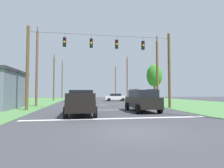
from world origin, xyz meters
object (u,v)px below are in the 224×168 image
utility_pole_distant_right (54,78)px  utility_pole_distant_left (62,79)px  tree_roadside_right (154,76)px  utility_pole_mid_right (157,72)px  distant_car_crossing_white (115,97)px  utility_pole_far_right (127,79)px  distant_car_oncoming (89,97)px  utility_pole_near_left (116,82)px  overhead_signal_span (103,65)px  suv_black (142,100)px  pickup_truck (81,102)px  utility_pole_far_left (37,66)px

utility_pole_distant_right → utility_pole_distant_left: bearing=88.9°
tree_roadside_right → utility_pole_mid_right: bearing=-109.3°
distant_car_crossing_white → utility_pole_far_right: utility_pole_far_right is taller
distant_car_crossing_white → utility_pole_distant_left: size_ratio=0.38×
distant_car_oncoming → utility_pole_far_right: size_ratio=0.43×
utility_pole_near_left → tree_roadside_right: 23.56m
distant_car_crossing_white → utility_pole_distant_right: (-12.84, 4.61, 4.20)m
utility_pole_distant_left → distant_car_oncoming: bearing=-70.3°
overhead_signal_span → distant_car_oncoming: (-0.84, 15.59, -3.92)m
overhead_signal_span → suv_black: (3.28, -3.08, -3.65)m
pickup_truck → tree_roadside_right: tree_roadside_right is taller
utility_pole_near_left → suv_black: bearing=-96.7°
utility_pole_distant_left → utility_pole_near_left: bearing=-0.2°
utility_pole_mid_right → utility_pole_far_left: 16.22m
distant_car_oncoming → utility_pole_near_left: (8.69, 20.16, 4.26)m
pickup_truck → distant_car_oncoming: bearing=86.0°
utility_pole_far_left → utility_pole_distant_left: size_ratio=0.90×
utility_pole_far_left → suv_black: bearing=-36.3°
tree_roadside_right → distant_car_oncoming: bearing=164.7°
utility_pole_mid_right → suv_black: bearing=-121.5°
pickup_truck → tree_roadside_right: 21.68m
utility_pole_mid_right → utility_pole_far_right: 15.73m
utility_pole_near_left → utility_pole_distant_right: utility_pole_distant_right is taller
overhead_signal_span → utility_pole_mid_right: utility_pole_mid_right is taller
utility_pole_mid_right → utility_pole_distant_right: bearing=134.4°
pickup_truck → utility_pole_distant_left: utility_pole_distant_left is taller
suv_black → utility_pole_mid_right: size_ratio=0.49×
overhead_signal_span → utility_pole_near_left: utility_pole_near_left is taller
utility_pole_distant_right → pickup_truck: bearing=-77.0°
utility_pole_near_left → utility_pole_far_right: bearing=-90.1°
distant_car_crossing_white → tree_roadside_right: 9.08m
tree_roadside_right → utility_pole_near_left: bearing=97.3°
overhead_signal_span → utility_pole_distant_right: size_ratio=1.50×
utility_pole_far_right → utility_pole_near_left: utility_pole_near_left is taller
distant_car_oncoming → overhead_signal_span: bearing=-86.9°
utility_pole_mid_right → utility_pole_far_left: utility_pole_far_left is taller
utility_pole_far_left → utility_pole_distant_right: utility_pole_distant_right is taller
distant_car_crossing_white → distant_car_oncoming: bearing=-160.7°
distant_car_oncoming → utility_pole_far_left: size_ratio=0.42×
utility_pole_distant_right → distant_car_crossing_white: bearing=-19.8°
overhead_signal_span → utility_pole_far_left: 9.47m
utility_pole_far_left → utility_pole_near_left: bearing=62.7°
distant_car_oncoming → utility_pole_distant_left: 22.04m
utility_pole_distant_left → overhead_signal_span: bearing=-77.3°
overhead_signal_span → utility_pole_mid_right: 9.72m
utility_pole_far_right → tree_roadside_right: (3.02, -8.41, -0.05)m
utility_pole_far_left → utility_pole_distant_right: size_ratio=0.99×
distant_car_oncoming → tree_roadside_right: tree_roadside_right is taller
utility_pole_mid_right → utility_pole_distant_left: 34.84m
utility_pole_distant_left → utility_pole_far_right: bearing=-43.3°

